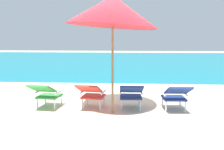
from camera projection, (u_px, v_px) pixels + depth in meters
ground_plane at (118, 78)px, 9.81m from camera, size 40.00×40.00×0.00m
ocean_band at (122, 60)px, 17.55m from camera, size 40.00×18.00×0.01m
lounge_chair_far_left at (46, 93)px, 5.52m from camera, size 0.63×0.93×0.68m
lounge_chair_near_left at (91, 93)px, 5.49m from camera, size 0.64×0.93×0.68m
lounge_chair_near_right at (131, 93)px, 5.45m from camera, size 0.56×0.88×0.68m
lounge_chair_far_right at (176, 95)px, 5.33m from camera, size 0.57×0.90×0.68m
beach_umbrella_center at (113, 11)px, 4.91m from camera, size 2.32×2.29×2.67m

